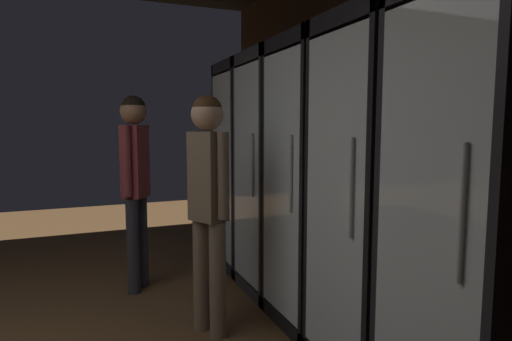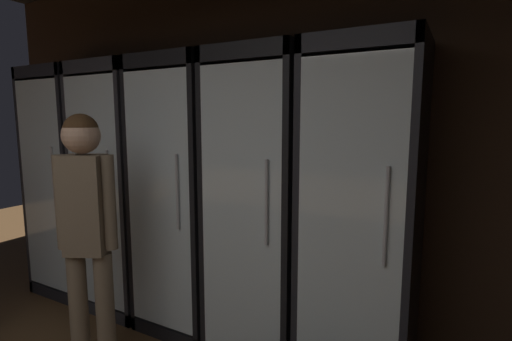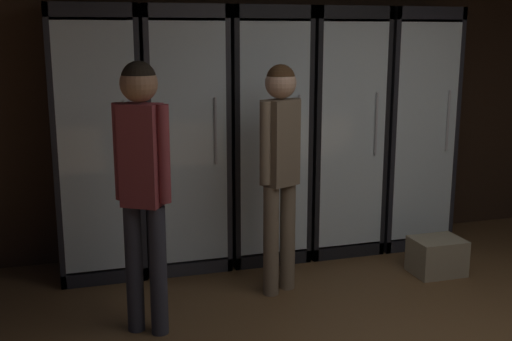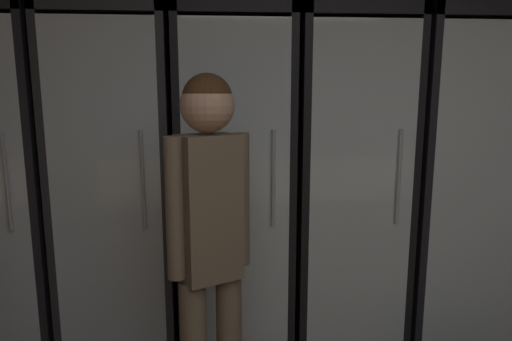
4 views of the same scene
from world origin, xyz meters
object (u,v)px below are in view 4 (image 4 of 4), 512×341
object	(u,v)px
cooler_center	(235,189)
shopper_far	(210,229)
cooler_far_left	(4,191)
cooler_left	(122,191)
cooler_far_right	(451,185)
cooler_right	(345,186)

from	to	relation	value
cooler_center	shopper_far	size ratio (longest dim) A/B	1.25
cooler_center	shopper_far	world-z (taller)	cooler_center
cooler_center	shopper_far	bearing A→B (deg)	-98.60
cooler_far_left	cooler_center	size ratio (longest dim) A/B	1.00
cooler_left	cooler_center	world-z (taller)	same
cooler_left	shopper_far	bearing A→B (deg)	-56.05
cooler_far_right	cooler_center	bearing A→B (deg)	-179.97
shopper_far	cooler_left	bearing A→B (deg)	123.95
cooler_right	shopper_far	size ratio (longest dim) A/B	1.25
cooler_right	shopper_far	world-z (taller)	cooler_right
cooler_far_left	cooler_left	xyz separation A→B (m)	(0.66, 0.00, -0.01)
cooler_left	cooler_right	world-z (taller)	same
cooler_far_left	cooler_right	bearing A→B (deg)	0.04
cooler_center	cooler_left	bearing A→B (deg)	179.98
cooler_left	cooler_far_right	world-z (taller)	same
cooler_far_right	shopper_far	size ratio (longest dim) A/B	1.25
cooler_far_right	cooler_left	bearing A→B (deg)	-179.98
cooler_far_left	shopper_far	bearing A→B (deg)	-33.66
cooler_far_left	cooler_right	size ratio (longest dim) A/B	1.00
cooler_center	cooler_far_right	world-z (taller)	same
cooler_center	cooler_right	distance (m)	0.66
cooler_right	cooler_left	bearing A→B (deg)	179.98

